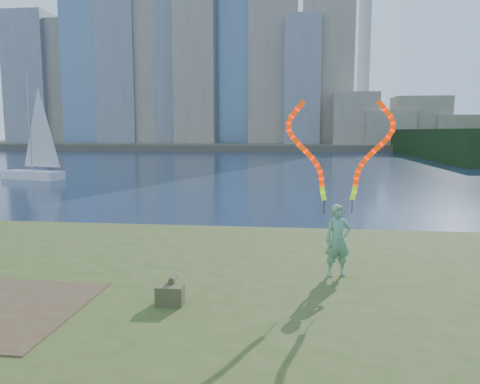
# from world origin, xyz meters

# --- Properties ---
(ground) EXTENTS (320.00, 320.00, 0.00)m
(ground) POSITION_xyz_m (0.00, 0.00, 0.00)
(ground) COLOR #1A2741
(ground) RESTS_ON ground
(grassy_knoll) EXTENTS (20.00, 18.00, 0.80)m
(grassy_knoll) POSITION_xyz_m (0.00, -2.30, 0.34)
(grassy_knoll) COLOR #3A4A1A
(grassy_knoll) RESTS_ON ground
(far_shore) EXTENTS (320.00, 40.00, 1.20)m
(far_shore) POSITION_xyz_m (0.00, 95.00, 0.60)
(far_shore) COLOR #4B4637
(far_shore) RESTS_ON ground
(woman_with_ribbons) EXTENTS (1.94, 0.60, 3.89)m
(woman_with_ribbons) POSITION_xyz_m (3.83, -0.59, 2.24)
(woman_with_ribbons) COLOR #197139
(woman_with_ribbons) RESTS_ON grassy_knoll
(canvas_bag) EXTENTS (0.48, 0.54, 0.44)m
(canvas_bag) POSITION_xyz_m (0.83, -2.59, 0.98)
(canvas_bag) COLOR #3E4322
(canvas_bag) RESTS_ON grassy_knoll
(sailboat) EXTENTS (5.40, 2.94, 8.15)m
(sailboat) POSITION_xyz_m (-17.26, 24.07, 1.40)
(sailboat) COLOR white
(sailboat) RESTS_ON ground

